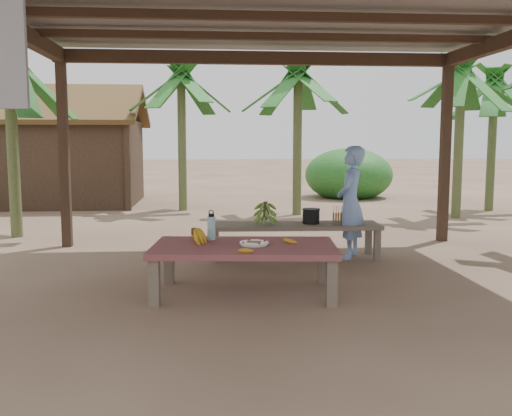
{
  "coord_description": "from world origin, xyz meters",
  "views": [
    {
      "loc": [
        -0.75,
        -6.04,
        1.53
      ],
      "look_at": [
        -0.24,
        0.05,
        0.8
      ],
      "focal_mm": 40.0,
      "sensor_mm": 36.0,
      "label": 1
    }
  ],
  "objects": [
    {
      "name": "hut",
      "position": [
        -4.5,
        8.0,
        1.1
      ],
      "size": [
        4.4,
        3.43,
        2.85
      ],
      "color": "black",
      "rests_on": "ground"
    },
    {
      "name": "ripe_banana_bunch",
      "position": [
        -0.92,
        -0.35,
        0.58
      ],
      "size": [
        0.29,
        0.26,
        0.17
      ],
      "primitive_type": null,
      "rotation": [
        0.0,
        0.0,
        0.09
      ],
      "color": "gold",
      "rests_on": "work_table"
    },
    {
      "name": "woman",
      "position": [
        1.08,
        1.16,
        0.73
      ],
      "size": [
        0.55,
        0.63,
        1.46
      ],
      "primitive_type": "imported",
      "rotation": [
        0.0,
        0.0,
        -2.04
      ],
      "color": "#7498DC",
      "rests_on": "ground"
    },
    {
      "name": "cooking_pot",
      "position": [
        0.57,
        1.21,
        0.54
      ],
      "size": [
        0.22,
        0.22,
        0.19
      ],
      "primitive_type": "cylinder",
      "color": "black",
      "rests_on": "bench"
    },
    {
      "name": "pavilion",
      "position": [
        -0.01,
        -0.01,
        2.78
      ],
      "size": [
        6.6,
        5.6,
        2.95
      ],
      "color": "black",
      "rests_on": "ground"
    },
    {
      "name": "skewer_rack",
      "position": [
        0.92,
        1.13,
        0.57
      ],
      "size": [
        0.18,
        0.09,
        0.24
      ],
      "primitive_type": null,
      "rotation": [
        0.0,
        0.0,
        -0.04
      ],
      "color": "#A57F47",
      "rests_on": "bench"
    },
    {
      "name": "water_flask",
      "position": [
        -0.73,
        -0.17,
        0.63
      ],
      "size": [
        0.08,
        0.08,
        0.31
      ],
      "color": "#3FA2C6",
      "rests_on": "work_table"
    },
    {
      "name": "banana_plant_far",
      "position": [
        5.36,
        5.88,
        2.52
      ],
      "size": [
        1.8,
        1.8,
        3.0
      ],
      "color": "#596638",
      "rests_on": "ground"
    },
    {
      "name": "banana_plant_nw",
      "position": [
        -1.32,
        6.46,
        2.67
      ],
      "size": [
        1.8,
        1.8,
        3.16
      ],
      "color": "#596638",
      "rests_on": "ground"
    },
    {
      "name": "green_banana_stalk",
      "position": [
        -0.02,
        1.22,
        0.6
      ],
      "size": [
        0.28,
        0.28,
        0.31
      ],
      "primitive_type": null,
      "rotation": [
        0.0,
        0.0,
        -0.04
      ],
      "color": "#598C2D",
      "rests_on": "bench"
    },
    {
      "name": "banana_plant_ne",
      "position": [
        4.12,
        4.76,
        2.6
      ],
      "size": [
        1.8,
        1.8,
        3.08
      ],
      "color": "#596638",
      "rests_on": "ground"
    },
    {
      "name": "work_table",
      "position": [
        -0.41,
        -0.5,
        0.43
      ],
      "size": [
        1.89,
        1.17,
        0.5
      ],
      "rotation": [
        0.0,
        0.0,
        -0.09
      ],
      "color": "brown",
      "rests_on": "ground"
    },
    {
      "name": "banana_plant_n",
      "position": [
        1.06,
        5.5,
        2.61
      ],
      "size": [
        1.8,
        1.8,
        3.1
      ],
      "color": "#596638",
      "rests_on": "ground"
    },
    {
      "name": "loose_banana_front",
      "position": [
        -0.42,
        -0.91,
        0.52
      ],
      "size": [
        0.17,
        0.1,
        0.04
      ],
      "primitive_type": "ellipsoid",
      "rotation": [
        0.0,
        0.0,
        1.93
      ],
      "color": "gold",
      "rests_on": "work_table"
    },
    {
      "name": "banana_plant_w",
      "position": [
        -3.8,
        3.2,
        2.48
      ],
      "size": [
        1.8,
        1.8,
        2.97
      ],
      "color": "#596638",
      "rests_on": "ground"
    },
    {
      "name": "plate",
      "position": [
        -0.31,
        -0.53,
        0.52
      ],
      "size": [
        0.28,
        0.28,
        0.04
      ],
      "color": "white",
      "rests_on": "work_table"
    },
    {
      "name": "ground",
      "position": [
        0.0,
        0.0,
        0.0
      ],
      "size": [
        80.0,
        80.0,
        0.0
      ],
      "primitive_type": "plane",
      "color": "brown",
      "rests_on": "ground"
    },
    {
      "name": "loose_banana_side",
      "position": [
        0.06,
        -0.45,
        0.52
      ],
      "size": [
        0.15,
        0.15,
        0.04
      ],
      "primitive_type": "ellipsoid",
      "rotation": [
        0.0,
        0.0,
        0.78
      ],
      "color": "gold",
      "rests_on": "work_table"
    },
    {
      "name": "bench",
      "position": [
        0.35,
        1.21,
        0.39
      ],
      "size": [
        2.22,
        0.69,
        0.45
      ],
      "rotation": [
        0.0,
        0.0,
        -0.04
      ],
      "color": "brown",
      "rests_on": "ground"
    }
  ]
}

